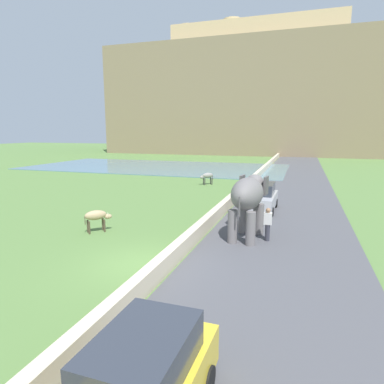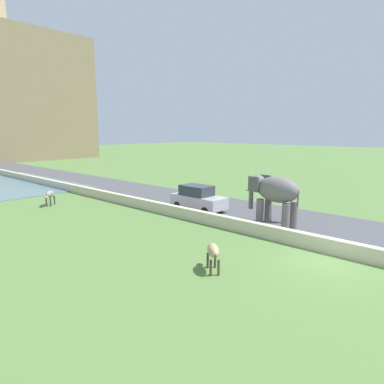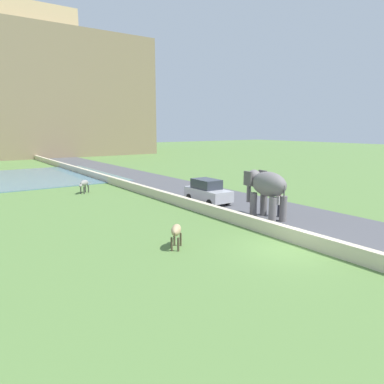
# 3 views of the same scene
# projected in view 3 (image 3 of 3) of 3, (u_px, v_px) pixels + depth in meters

# --- Properties ---
(ground_plane) EXTENTS (220.00, 220.00, 0.00)m
(ground_plane) POSITION_uv_depth(u_px,v_px,m) (284.00, 250.00, 16.71)
(ground_plane) COLOR #567A3D
(road_surface) EXTENTS (7.00, 120.00, 0.06)m
(road_surface) POSITION_uv_depth(u_px,v_px,m) (161.00, 184.00, 35.63)
(road_surface) COLOR #4C4C51
(road_surface) RESTS_ON ground
(barrier_wall) EXTENTS (0.40, 110.00, 0.72)m
(barrier_wall) POSITION_uv_depth(u_px,v_px,m) (135.00, 187.00, 31.81)
(barrier_wall) COLOR beige
(barrier_wall) RESTS_ON ground
(elephant) EXTENTS (1.65, 3.53, 2.99)m
(elephant) POSITION_uv_depth(u_px,v_px,m) (266.00, 187.00, 21.93)
(elephant) COLOR slate
(elephant) RESTS_ON ground
(person_beside_elephant) EXTENTS (0.36, 0.22, 1.63)m
(person_beside_elephant) POSITION_uv_depth(u_px,v_px,m) (279.00, 204.00, 22.47)
(person_beside_elephant) COLOR #33333D
(person_beside_elephant) RESTS_ON ground
(car_silver) EXTENTS (1.84, 4.03, 1.80)m
(car_silver) POSITION_uv_depth(u_px,v_px,m) (207.00, 191.00, 26.84)
(car_silver) COLOR #B7B7BC
(car_silver) RESTS_ON ground
(cow_tan) EXTENTS (1.17, 1.26, 1.15)m
(cow_tan) POSITION_uv_depth(u_px,v_px,m) (176.00, 231.00, 16.78)
(cow_tan) COLOR tan
(cow_tan) RESTS_ON ground
(cow_grey) EXTENTS (1.25, 1.19, 1.15)m
(cow_grey) POSITION_uv_depth(u_px,v_px,m) (84.00, 184.00, 30.84)
(cow_grey) COLOR gray
(cow_grey) RESTS_ON ground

